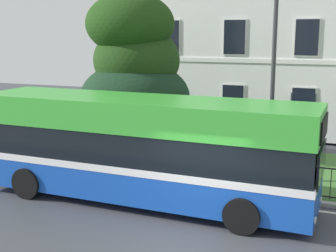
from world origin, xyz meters
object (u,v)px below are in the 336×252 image
at_px(single_decker_bus, 142,148).
at_px(litter_bin, 198,159).
at_px(georgian_townhouse, 316,7).
at_px(evergreen_tree, 134,87).
at_px(street_lamp_post, 274,50).

bearing_deg(single_decker_bus, litter_bin, 73.57).
relative_size(single_decker_bus, litter_bin, 9.08).
height_order(georgian_townhouse, litter_bin, georgian_townhouse).
height_order(evergreen_tree, street_lamp_post, street_lamp_post).
distance_m(evergreen_tree, street_lamp_post, 6.01).
relative_size(single_decker_bus, street_lamp_post, 1.33).
bearing_deg(litter_bin, evergreen_tree, 153.13).
xyz_separation_m(single_decker_bus, litter_bin, (0.88, 2.76, -0.96)).
xyz_separation_m(georgian_townhouse, litter_bin, (-2.80, -10.66, -5.57)).
height_order(georgian_townhouse, single_decker_bus, georgian_townhouse).
height_order(street_lamp_post, litter_bin, street_lamp_post).
distance_m(georgian_townhouse, street_lamp_post, 10.60).
distance_m(georgian_townhouse, litter_bin, 12.35).
bearing_deg(georgian_townhouse, litter_bin, -104.69).
xyz_separation_m(georgian_townhouse, single_decker_bus, (-3.68, -13.42, -4.61)).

